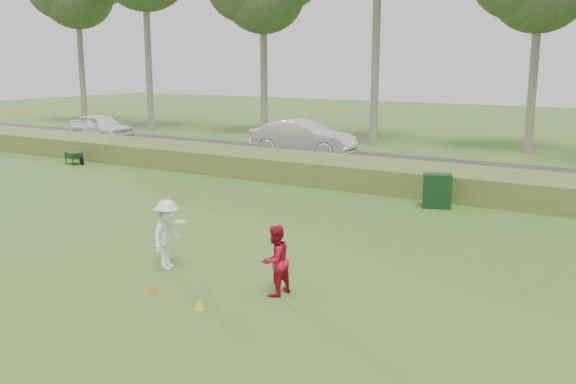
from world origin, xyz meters
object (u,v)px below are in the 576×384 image
Objects in this scene: cone_orange at (152,288)px; car_mid at (303,138)px; car_left at (101,127)px; player_white at (167,234)px; player_red at (275,260)px; cone_yellow at (199,304)px; utility_cabinet at (437,191)px.

car_mid is at bearing 110.89° from cone_orange.
car_left is at bearing 139.48° from cone_orange.
player_white is 3.02m from player_red.
cone_orange is at bearing -125.62° from car_left.
cone_yellow is at bearing -20.70° from player_red.
utility_cabinet is (0.22, 9.36, -0.17)m from player_red.
player_red is at bearing -120.75° from car_left.
player_red reaches higher than cone_orange.
player_white is at bearing -124.44° from car_left.
player_red is 1.31× the size of utility_cabinet.
utility_cabinet is at bearing -134.37° from car_mid.
player_red is 0.33× the size of car_left.
car_mid is (-9.15, 16.88, 0.19)m from player_red.
player_white is 0.31× the size of car_mid.
car_mid is at bearing -82.48° from car_left.
car_left reaches higher than utility_cabinet.
utility_cabinet is 0.25× the size of car_left.
cone_yellow is 0.04× the size of car_mid.
player_red is 7.77× the size of cone_orange.
car_mid reaches higher than player_white.
utility_cabinet is at bearing -32.69° from player_white.
car_left is (-20.42, 17.46, 0.72)m from cone_orange.
player_white is 1.70m from cone_orange.
car_mid is (-9.36, 7.52, 0.37)m from utility_cabinet.
player_red is at bearing -157.17° from car_mid.
car_left is (-22.89, 6.90, 0.25)m from utility_cabinet.
car_mid reaches higher than player_red.
player_red is (3.01, -0.15, -0.07)m from player_white.
car_mid reaches higher than cone_orange.
car_left is at bearing 37.26° from player_white.
player_white is 7.04× the size of cone_yellow.
car_left reaches higher than cone_yellow.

